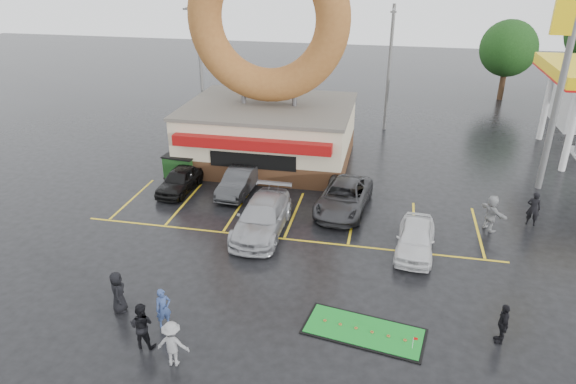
% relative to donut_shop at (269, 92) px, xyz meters
% --- Properties ---
extents(ground, '(120.00, 120.00, 0.00)m').
position_rel_donut_shop_xyz_m(ground, '(3.00, -12.97, -4.46)').
color(ground, black).
rests_on(ground, ground).
extents(donut_shop, '(10.20, 8.70, 13.50)m').
position_rel_donut_shop_xyz_m(donut_shop, '(0.00, 0.00, 0.00)').
color(donut_shop, '#472B19').
rests_on(donut_shop, ground).
extents(shell_sign, '(2.20, 0.36, 10.60)m').
position_rel_donut_shop_xyz_m(shell_sign, '(16.00, -0.97, 2.91)').
color(shell_sign, slate).
rests_on(shell_sign, ground).
extents(streetlight_left, '(0.40, 2.21, 9.00)m').
position_rel_donut_shop_xyz_m(streetlight_left, '(-7.00, 6.95, 0.32)').
color(streetlight_left, slate).
rests_on(streetlight_left, ground).
extents(streetlight_mid, '(0.40, 2.21, 9.00)m').
position_rel_donut_shop_xyz_m(streetlight_mid, '(7.00, 7.95, 0.32)').
color(streetlight_mid, slate).
rests_on(streetlight_mid, ground).
extents(streetlight_right, '(0.40, 2.21, 9.00)m').
position_rel_donut_shop_xyz_m(streetlight_right, '(19.00, 8.95, 0.32)').
color(streetlight_right, slate).
rests_on(streetlight_right, ground).
extents(tree_far_d, '(4.90, 4.90, 7.00)m').
position_rel_donut_shop_xyz_m(tree_far_d, '(17.00, 19.03, 0.07)').
color(tree_far_d, '#332114').
rests_on(tree_far_d, ground).
extents(car_black, '(1.78, 3.95, 1.32)m').
position_rel_donut_shop_xyz_m(car_black, '(-3.82, -5.48, -3.81)').
color(car_black, black).
rests_on(car_black, ground).
extents(car_dgrey, '(1.72, 4.19, 1.35)m').
position_rel_donut_shop_xyz_m(car_dgrey, '(-0.50, -5.05, -3.79)').
color(car_dgrey, '#2B2C2E').
rests_on(car_dgrey, ground).
extents(car_silver, '(2.20, 5.34, 1.55)m').
position_rel_donut_shop_xyz_m(car_silver, '(1.84, -9.07, -3.69)').
color(car_silver, '#9C9CA1').
rests_on(car_silver, ground).
extents(car_grey, '(2.90, 5.36, 1.43)m').
position_rel_donut_shop_xyz_m(car_grey, '(5.39, -5.99, -3.75)').
color(car_grey, '#313133').
rests_on(car_grey, ground).
extents(car_white, '(1.94, 4.13, 1.37)m').
position_rel_donut_shop_xyz_m(car_white, '(8.96, -9.47, -3.78)').
color(car_white, silver).
rests_on(car_white, ground).
extents(person_blue, '(0.66, 0.65, 1.54)m').
position_rel_donut_shop_xyz_m(person_blue, '(0.12, -16.47, -3.69)').
color(person_blue, navy).
rests_on(person_blue, ground).
extents(person_blackjkt, '(0.84, 0.66, 1.70)m').
position_rel_donut_shop_xyz_m(person_blackjkt, '(-0.16, -17.56, -3.61)').
color(person_blackjkt, black).
rests_on(person_blackjkt, ground).
extents(person_hoodie, '(1.09, 0.67, 1.64)m').
position_rel_donut_shop_xyz_m(person_hoodie, '(1.19, -18.16, -3.65)').
color(person_hoodie, gray).
rests_on(person_hoodie, ground).
extents(person_bystander, '(0.80, 0.95, 1.66)m').
position_rel_donut_shop_xyz_m(person_bystander, '(-1.88, -15.99, -3.63)').
color(person_bystander, black).
rests_on(person_bystander, ground).
extents(person_cameraman, '(0.38, 0.90, 1.53)m').
position_rel_donut_shop_xyz_m(person_cameraman, '(11.75, -14.88, -3.70)').
color(person_cameraman, black).
rests_on(person_cameraman, ground).
extents(person_walker_near, '(1.32, 1.71, 1.81)m').
position_rel_donut_shop_xyz_m(person_walker_near, '(12.52, -6.68, -3.56)').
color(person_walker_near, '#97989A').
rests_on(person_walker_near, ground).
extents(person_walker_far, '(0.73, 0.57, 1.76)m').
position_rel_donut_shop_xyz_m(person_walker_far, '(14.60, -5.73, -3.58)').
color(person_walker_far, black).
rests_on(person_walker_far, ground).
extents(dumpster, '(1.93, 1.40, 1.30)m').
position_rel_donut_shop_xyz_m(dumpster, '(-4.50, -3.64, -3.81)').
color(dumpster, '#1B451A').
rests_on(dumpster, ground).
extents(putting_green, '(4.48, 2.50, 0.53)m').
position_rel_donut_shop_xyz_m(putting_green, '(7.14, -15.36, -4.43)').
color(putting_green, black).
rests_on(putting_green, ground).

